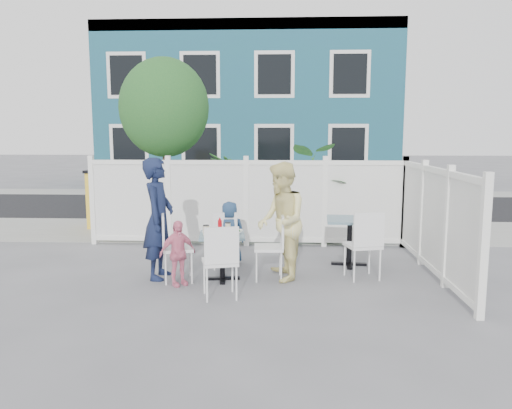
{
  "coord_description": "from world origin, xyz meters",
  "views": [
    {
      "loc": [
        0.73,
        -6.74,
        2.11
      ],
      "look_at": [
        0.37,
        0.6,
        1.04
      ],
      "focal_mm": 35.0,
      "sensor_mm": 36.0,
      "label": 1
    }
  ],
  "objects_px": {
    "utility_cabinet": "(105,200)",
    "woman": "(281,221)",
    "spare_table": "(350,229)",
    "man": "(158,218)",
    "chair_near": "(221,257)",
    "toddler": "(178,253)",
    "main_table": "(222,244)",
    "chair_left": "(172,242)",
    "chair_right": "(274,242)",
    "boy": "(230,233)",
    "chair_back": "(225,236)"
  },
  "relations": [
    {
      "from": "boy",
      "to": "woman",
      "type": "bearing_deg",
      "value": 112.98
    },
    {
      "from": "utility_cabinet",
      "to": "chair_back",
      "type": "bearing_deg",
      "value": -46.24
    },
    {
      "from": "chair_near",
      "to": "woman",
      "type": "relative_size",
      "value": 0.56
    },
    {
      "from": "chair_back",
      "to": "toddler",
      "type": "relative_size",
      "value": 0.93
    },
    {
      "from": "chair_left",
      "to": "chair_back",
      "type": "xyz_separation_m",
      "value": [
        0.67,
        0.83,
        -0.07
      ]
    },
    {
      "from": "chair_right",
      "to": "man",
      "type": "height_order",
      "value": "man"
    },
    {
      "from": "utility_cabinet",
      "to": "woman",
      "type": "height_order",
      "value": "woman"
    },
    {
      "from": "spare_table",
      "to": "woman",
      "type": "xyz_separation_m",
      "value": [
        -1.09,
        -0.83,
        0.26
      ]
    },
    {
      "from": "chair_near",
      "to": "toddler",
      "type": "relative_size",
      "value": 1.04
    },
    {
      "from": "man",
      "to": "boy",
      "type": "bearing_deg",
      "value": -45.61
    },
    {
      "from": "chair_right",
      "to": "boy",
      "type": "relative_size",
      "value": 0.93
    },
    {
      "from": "utility_cabinet",
      "to": "chair_back",
      "type": "distance_m",
      "value": 4.31
    },
    {
      "from": "spare_table",
      "to": "man",
      "type": "distance_m",
      "value": 2.99
    },
    {
      "from": "chair_left",
      "to": "chair_near",
      "type": "relative_size",
      "value": 1.02
    },
    {
      "from": "chair_right",
      "to": "man",
      "type": "distance_m",
      "value": 1.7
    },
    {
      "from": "spare_table",
      "to": "boy",
      "type": "relative_size",
      "value": 0.75
    },
    {
      "from": "chair_near",
      "to": "boy",
      "type": "bearing_deg",
      "value": 78.03
    },
    {
      "from": "chair_right",
      "to": "boy",
      "type": "xyz_separation_m",
      "value": [
        -0.73,
        0.83,
        -0.04
      ]
    },
    {
      "from": "boy",
      "to": "chair_right",
      "type": "bearing_deg",
      "value": 109.83
    },
    {
      "from": "utility_cabinet",
      "to": "spare_table",
      "type": "xyz_separation_m",
      "value": [
        4.99,
        -2.91,
        -0.03
      ]
    },
    {
      "from": "chair_near",
      "to": "main_table",
      "type": "bearing_deg",
      "value": 81.4
    },
    {
      "from": "chair_left",
      "to": "chair_right",
      "type": "xyz_separation_m",
      "value": [
        1.45,
        0.17,
        -0.01
      ]
    },
    {
      "from": "chair_left",
      "to": "chair_right",
      "type": "height_order",
      "value": "chair_left"
    },
    {
      "from": "chair_near",
      "to": "man",
      "type": "bearing_deg",
      "value": 123.93
    },
    {
      "from": "chair_back",
      "to": "boy",
      "type": "bearing_deg",
      "value": -112.72
    },
    {
      "from": "chair_near",
      "to": "boy",
      "type": "relative_size",
      "value": 0.94
    },
    {
      "from": "main_table",
      "to": "chair_near",
      "type": "distance_m",
      "value": 0.85
    },
    {
      "from": "chair_near",
      "to": "toddler",
      "type": "xyz_separation_m",
      "value": [
        -0.66,
        0.55,
        -0.1
      ]
    },
    {
      "from": "woman",
      "to": "toddler",
      "type": "height_order",
      "value": "woman"
    },
    {
      "from": "chair_left",
      "to": "woman",
      "type": "xyz_separation_m",
      "value": [
        1.55,
        0.16,
        0.28
      ]
    },
    {
      "from": "chair_right",
      "to": "chair_left",
      "type": "bearing_deg",
      "value": 94.23
    },
    {
      "from": "boy",
      "to": "chair_back",
      "type": "bearing_deg",
      "value": 51.13
    },
    {
      "from": "chair_right",
      "to": "man",
      "type": "relative_size",
      "value": 0.54
    },
    {
      "from": "utility_cabinet",
      "to": "chair_near",
      "type": "height_order",
      "value": "utility_cabinet"
    },
    {
      "from": "boy",
      "to": "toddler",
      "type": "relative_size",
      "value": 1.11
    },
    {
      "from": "chair_right",
      "to": "toddler",
      "type": "distance_m",
      "value": 1.38
    },
    {
      "from": "chair_left",
      "to": "woman",
      "type": "bearing_deg",
      "value": 82.26
    },
    {
      "from": "main_table",
      "to": "chair_left",
      "type": "xyz_separation_m",
      "value": [
        -0.71,
        -0.1,
        0.05
      ]
    },
    {
      "from": "chair_right",
      "to": "woman",
      "type": "relative_size",
      "value": 0.56
    },
    {
      "from": "boy",
      "to": "chair_near",
      "type": "bearing_deg",
      "value": 70.54
    },
    {
      "from": "man",
      "to": "boy",
      "type": "distance_m",
      "value": 1.32
    },
    {
      "from": "man",
      "to": "woman",
      "type": "xyz_separation_m",
      "value": [
        1.77,
        0.0,
        -0.03
      ]
    },
    {
      "from": "chair_left",
      "to": "toddler",
      "type": "distance_m",
      "value": 0.26
    },
    {
      "from": "chair_right",
      "to": "chair_back",
      "type": "distance_m",
      "value": 1.02
    },
    {
      "from": "spare_table",
      "to": "man",
      "type": "relative_size",
      "value": 0.44
    },
    {
      "from": "chair_right",
      "to": "toddler",
      "type": "relative_size",
      "value": 1.04
    },
    {
      "from": "woman",
      "to": "chair_back",
      "type": "bearing_deg",
      "value": -136.52
    },
    {
      "from": "woman",
      "to": "toddler",
      "type": "distance_m",
      "value": 1.52
    },
    {
      "from": "chair_left",
      "to": "chair_back",
      "type": "relative_size",
      "value": 1.15
    },
    {
      "from": "chair_near",
      "to": "toddler",
      "type": "bearing_deg",
      "value": 126.32
    }
  ]
}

